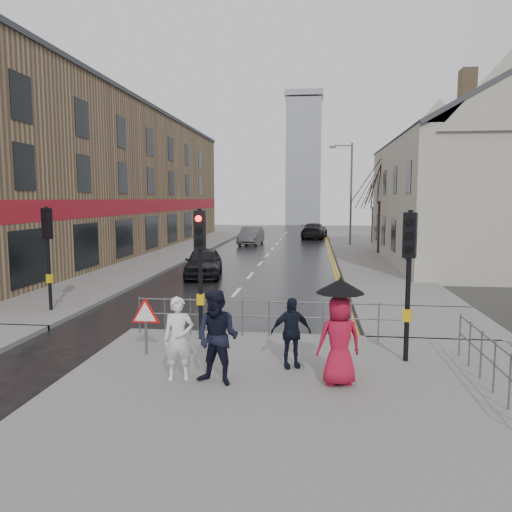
% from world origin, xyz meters
% --- Properties ---
extents(ground, '(120.00, 120.00, 0.00)m').
position_xyz_m(ground, '(0.00, 0.00, 0.00)').
color(ground, black).
rests_on(ground, ground).
extents(near_pavement, '(10.00, 9.00, 0.14)m').
position_xyz_m(near_pavement, '(3.00, -3.50, 0.07)').
color(near_pavement, '#605E5B').
rests_on(near_pavement, ground).
extents(left_pavement, '(4.00, 44.00, 0.14)m').
position_xyz_m(left_pavement, '(-6.50, 23.00, 0.07)').
color(left_pavement, '#605E5B').
rests_on(left_pavement, ground).
extents(right_pavement, '(4.00, 40.00, 0.14)m').
position_xyz_m(right_pavement, '(6.50, 25.00, 0.07)').
color(right_pavement, '#605E5B').
rests_on(right_pavement, ground).
extents(pavement_bridge_right, '(4.00, 4.20, 0.14)m').
position_xyz_m(pavement_bridge_right, '(6.50, 3.00, 0.07)').
color(pavement_bridge_right, '#605E5B').
rests_on(pavement_bridge_right, ground).
extents(building_left_terrace, '(8.00, 42.00, 10.00)m').
position_xyz_m(building_left_terrace, '(-12.00, 22.00, 5.00)').
color(building_left_terrace, '#8F7452').
rests_on(building_left_terrace, ground).
extents(building_right_cream, '(9.00, 16.40, 10.10)m').
position_xyz_m(building_right_cream, '(12.00, 18.00, 4.78)').
color(building_right_cream, '#AFAA98').
rests_on(building_right_cream, ground).
extents(church_tower, '(5.00, 5.00, 18.00)m').
position_xyz_m(church_tower, '(1.50, 62.00, 9.00)').
color(church_tower, '#96999E').
rests_on(church_tower, ground).
extents(traffic_signal_near_left, '(0.28, 0.27, 3.40)m').
position_xyz_m(traffic_signal_near_left, '(0.20, 0.20, 2.46)').
color(traffic_signal_near_left, black).
rests_on(traffic_signal_near_left, near_pavement).
extents(traffic_signal_near_right, '(0.34, 0.33, 3.40)m').
position_xyz_m(traffic_signal_near_right, '(5.20, -1.00, 2.46)').
color(traffic_signal_near_right, black).
rests_on(traffic_signal_near_right, near_pavement).
extents(traffic_signal_far_left, '(0.34, 0.33, 3.40)m').
position_xyz_m(traffic_signal_far_left, '(-5.50, 3.00, 2.46)').
color(traffic_signal_far_left, black).
rests_on(traffic_signal_far_left, left_pavement).
extents(guard_railing_front, '(7.14, 0.04, 1.00)m').
position_xyz_m(guard_railing_front, '(1.95, 0.60, 0.86)').
color(guard_railing_front, '#595B5E').
rests_on(guard_railing_front, near_pavement).
extents(guard_railing_side, '(0.04, 4.54, 1.00)m').
position_xyz_m(guard_railing_side, '(6.50, -2.75, 0.84)').
color(guard_railing_side, '#595B5E').
rests_on(guard_railing_side, near_pavement).
extents(warning_sign, '(0.80, 0.07, 1.35)m').
position_xyz_m(warning_sign, '(-0.80, -1.21, 1.04)').
color(warning_sign, '#595B5E').
rests_on(warning_sign, near_pavement).
extents(street_lamp, '(1.83, 0.25, 8.00)m').
position_xyz_m(street_lamp, '(5.82, 28.00, 4.71)').
color(street_lamp, '#595B5E').
rests_on(street_lamp, right_pavement).
extents(tree_near, '(2.40, 2.40, 6.58)m').
position_xyz_m(tree_near, '(7.50, 22.00, 5.14)').
color(tree_near, '#2C2218').
rests_on(tree_near, right_pavement).
extents(tree_far, '(2.40, 2.40, 5.64)m').
position_xyz_m(tree_far, '(8.00, 30.00, 4.42)').
color(tree_far, '#2C2218').
rests_on(tree_far, right_pavement).
extents(pedestrian_a, '(0.69, 0.54, 1.69)m').
position_xyz_m(pedestrian_a, '(0.41, -2.73, 0.99)').
color(pedestrian_a, silver).
rests_on(pedestrian_a, near_pavement).
extents(pedestrian_b, '(1.07, 0.93, 1.88)m').
position_xyz_m(pedestrian_b, '(1.24, -2.88, 1.08)').
color(pedestrian_b, black).
rests_on(pedestrian_b, near_pavement).
extents(pedestrian_with_umbrella, '(0.97, 0.96, 2.11)m').
position_xyz_m(pedestrian_with_umbrella, '(3.62, -2.63, 1.27)').
color(pedestrian_with_umbrella, '#A6132F').
rests_on(pedestrian_with_umbrella, near_pavement).
extents(pedestrian_d, '(0.97, 0.63, 1.53)m').
position_xyz_m(pedestrian_d, '(2.63, -1.71, 0.91)').
color(pedestrian_d, black).
rests_on(pedestrian_d, near_pavement).
extents(car_parked, '(2.24, 4.37, 1.42)m').
position_xyz_m(car_parked, '(-2.20, 11.32, 0.71)').
color(car_parked, black).
rests_on(car_parked, ground).
extents(car_mid, '(1.85, 4.54, 1.47)m').
position_xyz_m(car_mid, '(-2.08, 28.82, 0.73)').
color(car_mid, '#45484A').
rests_on(car_mid, ground).
extents(car_far, '(2.74, 5.39, 1.50)m').
position_xyz_m(car_far, '(3.16, 35.74, 0.75)').
color(car_far, black).
rests_on(car_far, ground).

